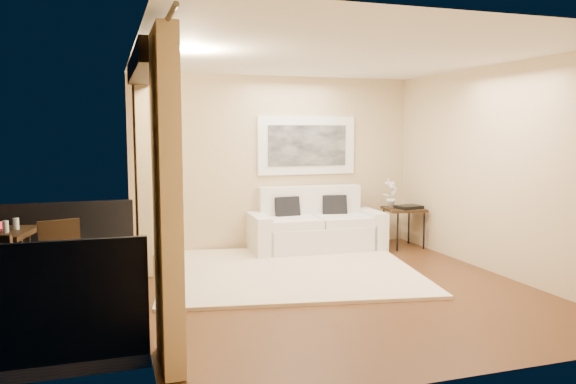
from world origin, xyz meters
TOP-DOWN VIEW (x-y plane):
  - floor at (0.00, 0.00)m, footprint 5.00×5.00m
  - room_shell at (-2.13, 0.00)m, footprint 5.00×6.40m
  - balcony at (-3.31, 0.00)m, footprint 1.81×2.60m
  - curtains at (-2.11, 0.00)m, footprint 0.16×4.80m
  - artwork at (0.50, 2.46)m, footprint 1.62×0.07m
  - rug at (-0.31, 0.88)m, footprint 3.69×3.35m
  - sofa at (0.50, 2.09)m, footprint 2.07×0.96m
  - side_table at (1.93, 1.87)m, footprint 0.65×0.65m
  - tray at (1.98, 1.79)m, footprint 0.42×0.33m
  - orchid at (1.77, 2.02)m, footprint 0.29×0.25m
  - balcony_chair_far at (-3.06, 0.26)m, footprint 0.51×0.51m
  - candle at (-3.63, 0.50)m, footprint 0.06×0.06m
  - glass_a at (-3.54, 0.23)m, footprint 0.06×0.06m
  - glass_b at (-3.46, 0.38)m, footprint 0.06×0.06m

SIDE VIEW (x-z plane):
  - floor at x=0.00m, z-range 0.00..0.00m
  - rug at x=-0.31m, z-range 0.00..0.04m
  - balcony at x=-3.31m, z-range -0.41..0.76m
  - sofa at x=0.50m, z-range -0.14..0.84m
  - balcony_chair_far at x=-3.06m, z-range 0.07..1.02m
  - side_table at x=1.93m, z-range 0.26..0.89m
  - tray at x=1.98m, z-range 0.63..0.68m
  - orchid at x=1.77m, z-range 0.63..1.10m
  - candle at x=-3.63m, z-range 0.84..0.91m
  - glass_a at x=-3.54m, z-range 0.84..0.96m
  - glass_b at x=-3.46m, z-range 0.84..0.96m
  - curtains at x=-2.11m, z-range 0.02..2.66m
  - artwork at x=0.50m, z-range 1.16..2.08m
  - room_shell at x=-2.13m, z-range 0.02..5.02m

